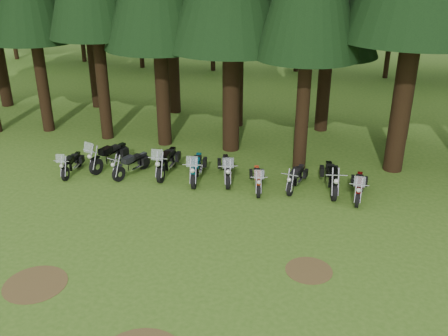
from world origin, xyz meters
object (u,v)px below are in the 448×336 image
at_px(motorcycle_1, 109,157).
at_px(motorcycle_7, 296,178).
at_px(motorcycle_0, 71,164).
at_px(motorcycle_9, 359,187).
at_px(motorcycle_2, 131,165).
at_px(motorcycle_6, 257,180).
at_px(motorcycle_4, 196,169).
at_px(motorcycle_8, 331,179).
at_px(motorcycle_5, 226,170).
at_px(motorcycle_3, 167,163).

distance_m(motorcycle_1, motorcycle_7, 8.05).
bearing_deg(motorcycle_0, motorcycle_9, -4.60).
bearing_deg(motorcycle_9, motorcycle_2, -177.49).
xyz_separation_m(motorcycle_6, motorcycle_9, (3.85, 0.16, 0.03)).
relative_size(motorcycle_2, motorcycle_4, 0.86).
bearing_deg(motorcycle_9, motorcycle_0, -175.15).
xyz_separation_m(motorcycle_8, motorcycle_9, (1.04, -0.45, -0.05)).
bearing_deg(motorcycle_5, motorcycle_9, -20.69).
height_order(motorcycle_1, motorcycle_9, motorcycle_1).
height_order(motorcycle_3, motorcycle_9, motorcycle_3).
xyz_separation_m(motorcycle_0, motorcycle_9, (11.71, 0.51, 0.03)).
distance_m(motorcycle_1, motorcycle_9, 10.46).
distance_m(motorcycle_7, motorcycle_8, 1.37).
distance_m(motorcycle_0, motorcycle_1, 1.59).
height_order(motorcycle_0, motorcycle_6, motorcycle_0).
bearing_deg(motorcycle_8, motorcycle_4, 173.36).
relative_size(motorcycle_8, motorcycle_9, 1.12).
distance_m(motorcycle_3, motorcycle_5, 2.58).
bearing_deg(motorcycle_4, motorcycle_3, 160.12).
relative_size(motorcycle_3, motorcycle_9, 1.15).
relative_size(motorcycle_2, motorcycle_9, 0.95).
distance_m(motorcycle_0, motorcycle_4, 5.31).
distance_m(motorcycle_4, motorcycle_8, 5.40).
xyz_separation_m(motorcycle_5, motorcycle_6, (1.38, -0.53, -0.06)).
distance_m(motorcycle_0, motorcycle_7, 9.35).
bearing_deg(motorcycle_0, motorcycle_8, -1.96).
bearing_deg(motorcycle_2, motorcycle_6, 18.64).
height_order(motorcycle_2, motorcycle_4, motorcycle_4).
relative_size(motorcycle_2, motorcycle_6, 1.03).
bearing_deg(motorcycle_5, motorcycle_1, 162.40).
relative_size(motorcycle_2, motorcycle_7, 1.02).
relative_size(motorcycle_0, motorcycle_9, 0.93).
relative_size(motorcycle_1, motorcycle_6, 1.21).
xyz_separation_m(motorcycle_7, motorcycle_9, (2.40, -0.32, 0.03)).
relative_size(motorcycle_0, motorcycle_7, 0.99).
bearing_deg(motorcycle_5, motorcycle_7, -17.59).
bearing_deg(motorcycle_7, motorcycle_8, 15.40).
bearing_deg(motorcycle_3, motorcycle_9, -5.50).
xyz_separation_m(motorcycle_0, motorcycle_5, (6.49, 0.88, 0.06)).
bearing_deg(motorcycle_7, motorcycle_5, -170.85).
relative_size(motorcycle_5, motorcycle_8, 0.94).
distance_m(motorcycle_3, motorcycle_6, 4.00).
distance_m(motorcycle_2, motorcycle_4, 2.78).
xyz_separation_m(motorcycle_0, motorcycle_1, (1.26, 0.97, 0.09)).
xyz_separation_m(motorcycle_1, motorcycle_6, (6.60, -0.62, -0.09)).
bearing_deg(motorcycle_3, motorcycle_1, 176.19).
distance_m(motorcycle_5, motorcycle_7, 2.83).
bearing_deg(motorcycle_3, motorcycle_7, -3.38).
relative_size(motorcycle_2, motorcycle_5, 0.90).
relative_size(motorcycle_1, motorcycle_7, 1.19).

